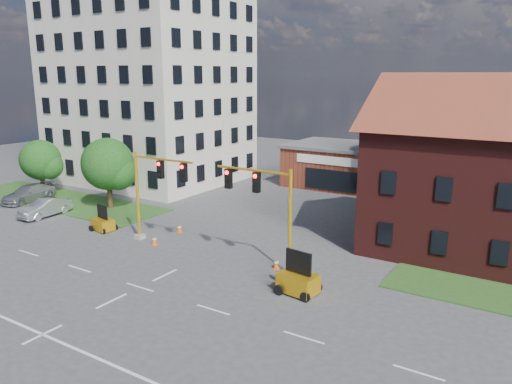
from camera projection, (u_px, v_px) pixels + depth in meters
ground at (140, 287)px, 27.21m from camera, size 120.00×120.00×0.00m
grass_verge_nw at (61, 200)px, 45.82m from camera, size 22.00×6.00×0.08m
lane_markings at (96, 308)px, 24.74m from camera, size 60.00×36.00×0.01m
office_block at (148, 84)px, 53.25m from camera, size 18.40×15.40×20.60m
brick_shop at (350, 165)px, 51.39m from camera, size 12.40×8.40×4.30m
tree_large at (412, 135)px, 44.54m from camera, size 7.72×7.35×9.94m
tree_nw_front at (110, 166)px, 42.21m from camera, size 4.66×4.43×6.14m
tree_nw_rear at (43, 161)px, 47.96m from camera, size 4.06×3.86×5.23m
signal_mast_west at (155, 187)px, 33.51m from camera, size 5.30×0.60×6.20m
signal_mast_east at (265, 205)px, 28.98m from camera, size 5.30×0.60×6.20m
trailer_west at (103, 223)px, 36.90m from camera, size 1.83×1.41×1.87m
trailer_east at (298, 281)px, 26.27m from camera, size 2.16×1.59×2.28m
cone_a at (154, 240)px, 33.87m from camera, size 0.40×0.40×0.70m
cone_b at (179, 228)px, 36.54m from camera, size 0.40×0.40×0.70m
cone_c at (276, 264)px, 29.71m from camera, size 0.40×0.40×0.70m
cone_d at (317, 279)px, 27.51m from camera, size 0.40×0.40×0.70m
pickup_white at (396, 237)px, 33.51m from camera, size 5.42×3.79×1.37m
sedan_silver_front at (45, 208)px, 40.67m from camera, size 1.73×4.46×1.45m
sedan_silver_rear at (29, 193)px, 45.41m from camera, size 2.64×5.33×1.49m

